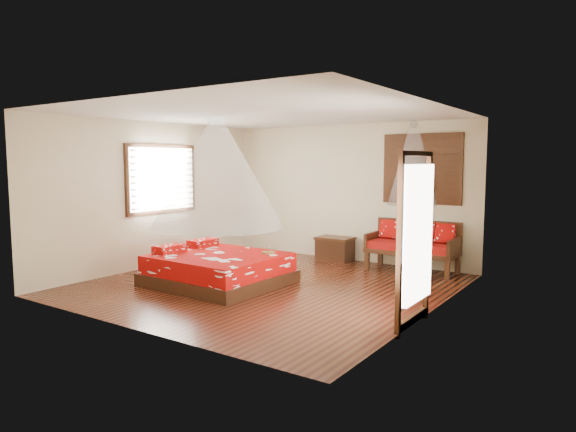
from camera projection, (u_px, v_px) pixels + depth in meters
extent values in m
cube|color=black|center=(268.00, 285.00, 8.51)|extent=(5.50, 5.50, 0.02)
cube|color=silver|center=(267.00, 113.00, 8.21)|extent=(5.50, 5.50, 0.02)
cube|color=beige|center=(153.00, 195.00, 9.91)|extent=(0.02, 5.50, 2.80)
cube|color=beige|center=(434.00, 209.00, 6.81)|extent=(0.02, 5.50, 2.80)
cube|color=beige|center=(347.00, 193.00, 10.62)|extent=(5.50, 0.02, 2.80)
cube|color=beige|center=(129.00, 215.00, 6.09)|extent=(5.50, 0.02, 2.80)
cube|color=black|center=(219.00, 278.00, 8.57)|extent=(2.10, 1.91, 0.20)
cube|color=#9F0705|center=(218.00, 263.00, 8.55)|extent=(1.99, 1.80, 0.30)
cube|color=#9F0705|center=(170.00, 249.00, 8.65)|extent=(0.31, 0.54, 0.14)
cube|color=#9F0705|center=(203.00, 243.00, 9.28)|extent=(0.31, 0.54, 0.14)
cube|color=black|center=(367.00, 259.00, 9.65)|extent=(0.08, 0.08, 0.42)
cube|color=black|center=(447.00, 268.00, 8.80)|extent=(0.08, 0.08, 0.42)
cube|color=black|center=(380.00, 254.00, 10.15)|extent=(0.08, 0.08, 0.42)
cube|color=black|center=(458.00, 263.00, 9.30)|extent=(0.08, 0.08, 0.42)
cube|color=black|center=(412.00, 252.00, 9.45)|extent=(1.63, 0.73, 0.08)
cube|color=maroon|center=(412.00, 246.00, 9.44)|extent=(1.57, 0.67, 0.14)
cube|color=black|center=(418.00, 234.00, 9.69)|extent=(1.63, 0.06, 0.55)
cube|color=black|center=(373.00, 240.00, 9.87)|extent=(0.06, 0.73, 0.30)
cube|color=black|center=(454.00, 247.00, 9.00)|extent=(0.06, 0.73, 0.30)
cube|color=#9F0705|center=(389.00, 230.00, 9.89)|extent=(0.34, 0.19, 0.36)
cube|color=#9F0705|center=(407.00, 231.00, 9.69)|extent=(0.34, 0.19, 0.36)
cube|color=#9F0705|center=(426.00, 232.00, 9.48)|extent=(0.34, 0.19, 0.36)
cube|color=#9F0705|center=(445.00, 234.00, 9.28)|extent=(0.34, 0.19, 0.36)
cube|color=black|center=(335.00, 250.00, 10.55)|extent=(0.69, 0.50, 0.45)
cube|color=black|center=(335.00, 238.00, 10.52)|extent=(0.73, 0.54, 0.05)
cube|color=black|center=(422.00, 169.00, 9.64)|extent=(1.52, 0.06, 1.32)
cube|color=black|center=(422.00, 169.00, 9.63)|extent=(1.35, 0.04, 1.10)
cube|color=black|center=(162.00, 179.00, 10.02)|extent=(0.08, 1.74, 1.34)
cube|color=white|center=(163.00, 179.00, 9.99)|extent=(0.04, 1.54, 1.10)
cube|color=black|center=(414.00, 241.00, 6.37)|extent=(0.08, 1.02, 2.16)
cube|color=white|center=(413.00, 233.00, 6.38)|extent=(0.03, 0.82, 1.70)
cylinder|color=brown|center=(268.00, 253.00, 8.61)|extent=(0.24, 0.24, 0.03)
cone|color=white|center=(217.00, 173.00, 8.39)|extent=(2.19, 2.19, 1.80)
cone|color=white|center=(413.00, 164.00, 9.24)|extent=(0.88, 0.88, 1.50)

